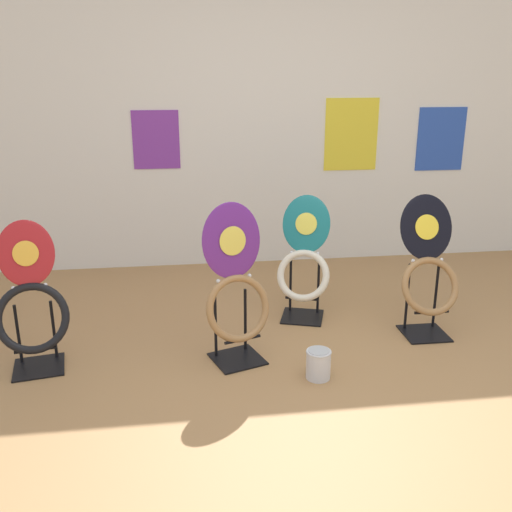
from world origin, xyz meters
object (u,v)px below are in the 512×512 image
object	(u,v)px
toilet_seat_display_teal_sax	(304,265)
toilet_seat_display_jazz_black	(428,272)
toilet_seat_display_crimson_swirl	(31,305)
paint_can	(318,363)
toilet_seat_display_purple_note	(236,288)

from	to	relation	value
toilet_seat_display_teal_sax	toilet_seat_display_jazz_black	world-z (taller)	toilet_seat_display_jazz_black
toilet_seat_display_jazz_black	toilet_seat_display_crimson_swirl	bearing A→B (deg)	-176.75
toilet_seat_display_jazz_black	paint_can	xyz separation A→B (m)	(-0.82, -0.48, -0.33)
toilet_seat_display_purple_note	paint_can	bearing A→B (deg)	-33.06
toilet_seat_display_jazz_black	paint_can	distance (m)	1.01
toilet_seat_display_purple_note	toilet_seat_display_jazz_black	bearing A→B (deg)	8.84
toilet_seat_display_jazz_black	paint_can	world-z (taller)	toilet_seat_display_jazz_black
toilet_seat_display_teal_sax	toilet_seat_display_crimson_swirl	distance (m)	1.75
toilet_seat_display_teal_sax	toilet_seat_display_jazz_black	size ratio (longest dim) A/B	0.93
toilet_seat_display_jazz_black	toilet_seat_display_crimson_swirl	distance (m)	2.41
toilet_seat_display_teal_sax	paint_can	bearing A→B (deg)	-96.38
toilet_seat_display_jazz_black	paint_can	size ratio (longest dim) A/B	5.26
toilet_seat_display_teal_sax	toilet_seat_display_purple_note	bearing A→B (deg)	-133.22
toilet_seat_display_crimson_swirl	toilet_seat_display_purple_note	distance (m)	1.15
toilet_seat_display_teal_sax	toilet_seat_display_crimson_swirl	world-z (taller)	toilet_seat_display_crimson_swirl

